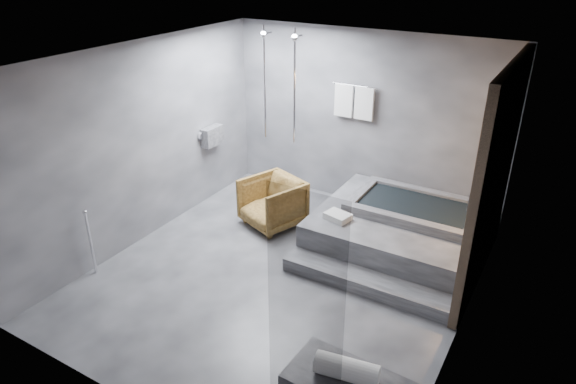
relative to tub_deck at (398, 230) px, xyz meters
The scene contains 6 objects.
room 2.02m from the tub_deck, 118.47° to the right, with size 5.00×5.04×2.82m.
tub_deck is the anchor object (origin of this frame).
tub_step 1.19m from the tub_deck, 90.00° to the right, with size 2.20×0.36×0.18m, color #38383A.
driftwood_chair 1.91m from the tub_deck, 168.67° to the right, with size 0.80×0.82×0.75m, color #452E11.
rolled_towel 3.16m from the tub_deck, 79.17° to the right, with size 0.20×0.20×0.56m, color white.
deck_towel 0.94m from the tub_deck, 141.70° to the right, with size 0.33×0.25×0.09m, color white.
Camera 1 is at (2.88, -4.77, 3.92)m, focal length 32.00 mm.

